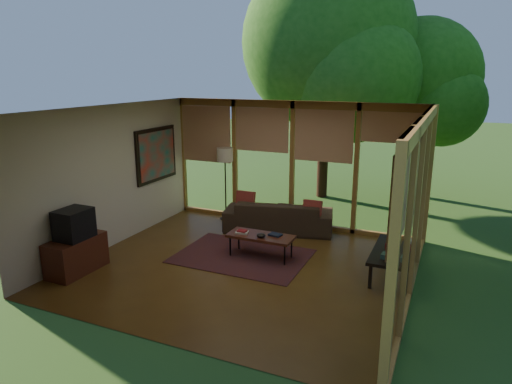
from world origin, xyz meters
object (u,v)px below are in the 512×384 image
at_px(floor_lamp, 225,159).
at_px(side_console, 392,253).
at_px(sofa, 279,216).
at_px(television, 74,224).
at_px(media_cabinet, 76,255).
at_px(coffee_table, 261,237).

distance_m(floor_lamp, side_console, 4.33).
height_order(sofa, television, television).
bearing_deg(sofa, side_console, 137.76).
height_order(sofa, floor_lamp, floor_lamp).
relative_size(floor_lamp, side_console, 1.18).
bearing_deg(sofa, media_cabinet, 40.34).
distance_m(television, floor_lamp, 3.73).
xyz_separation_m(sofa, floor_lamp, (-1.39, 0.25, 1.08)).
height_order(television, side_console, television).
relative_size(sofa, side_console, 1.61).
bearing_deg(coffee_table, side_console, 3.66).
xyz_separation_m(television, side_console, (4.85, 1.97, -0.44)).
distance_m(sofa, floor_lamp, 1.78).
bearing_deg(sofa, television, 40.57).
height_order(television, floor_lamp, floor_lamp).
bearing_deg(coffee_table, sofa, 98.65).
relative_size(sofa, coffee_table, 1.88).
distance_m(media_cabinet, coffee_table, 3.17).
bearing_deg(floor_lamp, media_cabinet, -105.29).
bearing_deg(side_console, coffee_table, -176.34).
bearing_deg(media_cabinet, coffee_table, 35.18).
xyz_separation_m(sofa, coffee_table, (0.23, -1.48, 0.06)).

